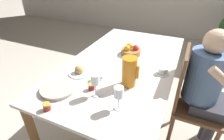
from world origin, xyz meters
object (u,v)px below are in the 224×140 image
object	(u,v)px
fruit_bowl	(131,51)
bread_plate	(80,71)
wine_glass_water	(119,93)
chair_person_side	(190,100)
person_seated	(207,85)
teacup_near_person	(98,78)
red_pitcher	(129,72)
wine_glass_juice	(95,81)
jam_jar_red	(92,86)
jam_jar_amber	(47,106)
teacup_across	(162,71)
serving_tray	(58,88)

from	to	relation	value
fruit_bowl	bread_plate	bearing A→B (deg)	-116.98
wine_glass_water	chair_person_side	bearing A→B (deg)	50.81
person_seated	wine_glass_water	size ratio (longest dim) A/B	6.68
chair_person_side	bread_plate	size ratio (longest dim) A/B	5.06
teacup_near_person	wine_glass_water	bearing A→B (deg)	-39.65
red_pitcher	fruit_bowl	world-z (taller)	red_pitcher
person_seated	wine_glass_juice	bearing A→B (deg)	-55.03
jam_jar_red	red_pitcher	bearing A→B (deg)	36.62
chair_person_side	jam_jar_red	size ratio (longest dim) A/B	19.02
jam_jar_amber	wine_glass_water	bearing A→B (deg)	25.83
wine_glass_juice	teacup_across	size ratio (longest dim) A/B	1.47
wine_glass_juice	bread_plate	bearing A→B (deg)	143.80
red_pitcher	jam_jar_red	size ratio (longest dim) A/B	4.69
jam_jar_red	fruit_bowl	world-z (taller)	fruit_bowl
red_pitcher	wine_glass_water	size ratio (longest dim) A/B	1.38
teacup_near_person	serving_tray	world-z (taller)	teacup_near_person
bread_plate	jam_jar_red	bearing A→B (deg)	-36.35
serving_tray	bread_plate	world-z (taller)	bread_plate
wine_glass_juice	jam_jar_red	world-z (taller)	wine_glass_juice
bread_plate	red_pitcher	bearing A→B (deg)	2.76
teacup_across	serving_tray	bearing A→B (deg)	-140.45
chair_person_side	fruit_bowl	bearing A→B (deg)	-110.69
wine_glass_water	jam_jar_amber	xyz separation A→B (m)	(-0.44, -0.21, -0.10)
teacup_across	person_seated	bearing A→B (deg)	5.06
red_pitcher	jam_jar_red	xyz separation A→B (m)	(-0.25, -0.18, -0.10)
wine_glass_water	teacup_across	distance (m)	0.61
jam_jar_red	teacup_across	bearing A→B (deg)	44.79
person_seated	jam_jar_amber	distance (m)	1.30
wine_glass_water	teacup_across	size ratio (longest dim) A/B	1.42
wine_glass_water	teacup_across	xyz separation A→B (m)	(0.19, 0.57, -0.11)
wine_glass_water	jam_jar_red	bearing A→B (deg)	158.36
teacup_across	wine_glass_water	bearing A→B (deg)	-108.58
teacup_near_person	fruit_bowl	size ratio (longest dim) A/B	0.58
teacup_across	bread_plate	xyz separation A→B (m)	(-0.69, -0.30, 0.00)
wine_glass_water	serving_tray	bearing A→B (deg)	-179.27
person_seated	jam_jar_red	xyz separation A→B (m)	(-0.85, -0.50, 0.06)
jam_jar_amber	jam_jar_red	distance (m)	0.36
person_seated	teacup_near_person	size ratio (longest dim) A/B	9.51
fruit_bowl	teacup_across	bearing A→B (deg)	-34.53
chair_person_side	teacup_near_person	xyz separation A→B (m)	(-0.77, -0.34, 0.24)
person_seated	fruit_bowl	world-z (taller)	person_seated
serving_tray	jam_jar_amber	xyz separation A→B (m)	(0.07, -0.21, 0.01)
jam_jar_amber	fruit_bowl	size ratio (longest dim) A/B	0.24
teacup_near_person	jam_jar_amber	world-z (taller)	teacup_near_person
bread_plate	jam_jar_amber	bearing A→B (deg)	-83.57
wine_glass_water	teacup_near_person	xyz separation A→B (m)	(-0.29, 0.24, -0.11)
chair_person_side	wine_glass_water	xyz separation A→B (m)	(-0.48, -0.59, 0.35)
wine_glass_water	jam_jar_red	distance (m)	0.31
chair_person_side	red_pitcher	bearing A→B (deg)	-59.81
fruit_bowl	teacup_near_person	bearing A→B (deg)	-98.74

